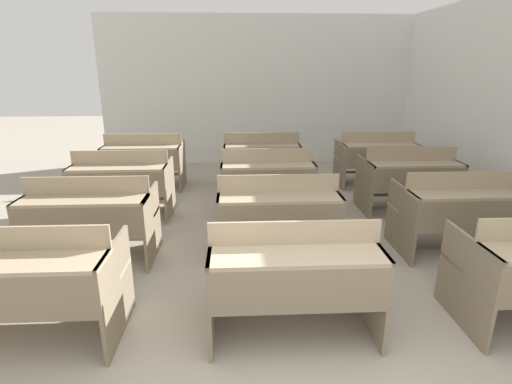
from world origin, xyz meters
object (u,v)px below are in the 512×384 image
Objects in this scene: bench_front_center at (293,274)px; bench_second_center at (278,214)px; bench_second_right at (459,210)px; bench_third_right at (409,178)px; bench_third_center at (267,179)px; bench_second_left at (91,216)px; bench_back_center at (262,158)px; bench_back_left at (144,159)px; bench_front_left at (28,281)px; bench_third_left at (122,182)px; bench_back_right at (376,157)px.

bench_front_center is 1.24m from bench_second_center.
bench_second_right and bench_third_right have the same top height.
bench_third_center is (-1.93, 1.29, 0.00)m from bench_second_right.
bench_second_left is 1.00× the size of bench_back_center.
bench_back_left is at bearing -179.86° from bench_back_center.
bench_back_left is (-0.01, 2.57, 0.00)m from bench_second_left.
bench_back_left is at bearing 145.86° from bench_third_center.
bench_third_right is (1.93, -0.02, 0.00)m from bench_third_center.
bench_front_left is at bearing 180.00° from bench_front_center.
bench_second_right is at bearing 0.29° from bench_second_center.
bench_second_left and bench_back_center have the same top height.
bench_front_center and bench_back_left have the same top height.
bench_second_center is (0.01, 1.24, 0.00)m from bench_front_center.
bench_back_left is (-0.00, 3.83, 0.00)m from bench_front_left.
bench_front_left and bench_third_left have the same top height.
bench_second_left is 2.57m from bench_back_left.
bench_third_right is (1.92, 1.29, 0.00)m from bench_second_center.
bench_second_center and bench_third_right have the same top height.
bench_back_left is (-3.83, 2.58, 0.00)m from bench_second_right.
bench_second_center is 2.59m from bench_back_center.
bench_front_left and bench_second_left have the same top height.
bench_front_left is at bearing -161.89° from bench_second_right.
bench_back_center is at bearing 53.60° from bench_second_left.
bench_front_center is 1.00× the size of bench_back_center.
bench_back_center is at bearing 89.62° from bench_third_center.
bench_front_center is 2.31m from bench_second_right.
bench_third_left is 2.32m from bench_back_center.
bench_third_center is (-0.01, 1.30, 0.00)m from bench_second_center.
bench_front_left and bench_third_center have the same top height.
bench_back_right is at bearing 44.98° from bench_front_left.
bench_back_left is 1.00× the size of bench_back_center.
bench_front_center is at bearing -116.79° from bench_back_right.
bench_third_center is at bearing 89.87° from bench_front_center.
bench_third_left is at bearing -179.91° from bench_third_right.
bench_front_center is 1.00× the size of bench_back_left.
bench_back_right is at bearing 33.46° from bench_third_center.
bench_third_right is at bearing 90.13° from bench_second_right.
bench_third_center is (1.90, 0.02, 0.00)m from bench_third_left.
bench_front_center and bench_second_right have the same top height.
bench_second_left is 1.00× the size of bench_second_center.
bench_front_center is at bearing -147.14° from bench_second_right.
bench_third_center is (1.89, 1.28, 0.00)m from bench_second_left.
bench_front_left is 1.26m from bench_second_left.
bench_front_left is 1.00× the size of bench_second_center.
bench_back_center is (1.91, 0.00, 0.00)m from bench_back_left.
bench_second_center is 2.30m from bench_third_left.
bench_back_right is at bearing 53.36° from bench_second_center.
bench_back_left is at bearing 116.28° from bench_front_center.
bench_front_center is at bearing -90.13° from bench_third_center.
bench_third_left and bench_third_right have the same top height.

